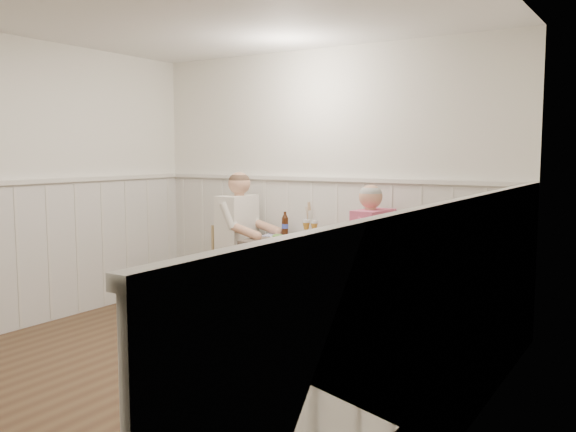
% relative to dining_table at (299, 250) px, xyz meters
% --- Properties ---
extents(ground_plane, '(4.50, 4.50, 0.00)m').
position_rel_dining_table_xyz_m(ground_plane, '(0.06, -1.84, -0.65)').
color(ground_plane, '#452D1B').
extents(room_shell, '(4.04, 4.54, 2.60)m').
position_rel_dining_table_xyz_m(room_shell, '(0.06, -1.84, 0.87)').
color(room_shell, white).
rests_on(room_shell, ground).
extents(wainscot, '(4.00, 4.49, 1.34)m').
position_rel_dining_table_xyz_m(wainscot, '(0.06, -1.15, 0.04)').
color(wainscot, silver).
rests_on(wainscot, ground).
extents(dining_table, '(0.95, 0.70, 0.75)m').
position_rel_dining_table_xyz_m(dining_table, '(0.00, 0.00, 0.00)').
color(dining_table, '#53483F').
rests_on(dining_table, ground).
extents(chair_right, '(0.53, 0.53, 0.97)m').
position_rel_dining_table_xyz_m(chair_right, '(0.81, 0.05, -0.12)').
color(chair_right, '#9F855C').
rests_on(chair_right, ground).
extents(chair_left, '(0.51, 0.51, 0.84)m').
position_rel_dining_table_xyz_m(chair_left, '(-0.78, 0.02, -0.19)').
color(chair_left, '#9F855C').
rests_on(chair_left, ground).
extents(man_in_pink, '(0.64, 0.45, 1.32)m').
position_rel_dining_table_xyz_m(man_in_pink, '(0.70, 0.05, -0.10)').
color(man_in_pink, '#3F3F47').
rests_on(man_in_pink, ground).
extents(diner_cream, '(0.66, 0.46, 1.41)m').
position_rel_dining_table_xyz_m(diner_cream, '(-0.71, 0.02, -0.06)').
color(diner_cream, '#3F3F47').
rests_on(diner_cream, ground).
extents(plate_man, '(0.23, 0.23, 0.06)m').
position_rel_dining_table_xyz_m(plate_man, '(0.23, -0.08, 0.12)').
color(plate_man, white).
rests_on(plate_man, dining_table).
extents(plate_diner, '(0.25, 0.25, 0.06)m').
position_rel_dining_table_xyz_m(plate_diner, '(-0.21, 0.01, 0.12)').
color(plate_diner, white).
rests_on(plate_diner, dining_table).
extents(beer_glass_a, '(0.07, 0.07, 0.18)m').
position_rel_dining_table_xyz_m(beer_glass_a, '(0.05, 0.21, 0.22)').
color(beer_glass_a, silver).
rests_on(beer_glass_a, dining_table).
extents(beer_glass_b, '(0.07, 0.07, 0.18)m').
position_rel_dining_table_xyz_m(beer_glass_b, '(-0.03, 0.19, 0.22)').
color(beer_glass_b, silver).
rests_on(beer_glass_b, dining_table).
extents(beer_bottle, '(0.07, 0.07, 0.24)m').
position_rel_dining_table_xyz_m(beer_bottle, '(-0.31, 0.23, 0.21)').
color(beer_bottle, '#321709').
rests_on(beer_bottle, dining_table).
extents(rolled_napkin, '(0.19, 0.06, 0.04)m').
position_rel_dining_table_xyz_m(rolled_napkin, '(0.13, -0.31, 0.12)').
color(rolled_napkin, white).
rests_on(rolled_napkin, dining_table).
extents(grass_vase, '(0.04, 0.04, 0.36)m').
position_rel_dining_table_xyz_m(grass_vase, '(-0.10, 0.31, 0.26)').
color(grass_vase, silver).
rests_on(grass_vase, dining_table).
extents(gingham_mat, '(0.36, 0.31, 0.01)m').
position_rel_dining_table_xyz_m(gingham_mat, '(-0.33, 0.17, 0.10)').
color(gingham_mat, '#5B64B4').
rests_on(gingham_mat, dining_table).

